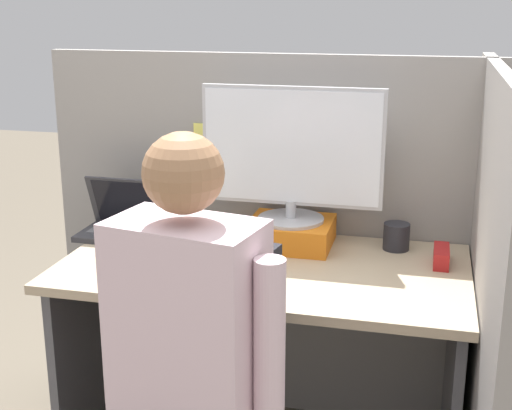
{
  "coord_description": "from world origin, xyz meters",
  "views": [
    {
      "loc": [
        0.5,
        -1.76,
        1.58
      ],
      "look_at": [
        0.02,
        0.18,
        1.0
      ],
      "focal_mm": 50.0,
      "sensor_mm": 36.0,
      "label": 1
    }
  ],
  "objects_px": {
    "carrot_toy": "(246,280)",
    "person": "(186,378)",
    "coffee_mug": "(396,236)",
    "monitor": "(292,153)",
    "paper_box": "(291,233)",
    "laptop": "(132,225)",
    "stapler": "(441,256)"
  },
  "relations": [
    {
      "from": "stapler",
      "to": "monitor",
      "type": "bearing_deg",
      "value": 172.15
    },
    {
      "from": "stapler",
      "to": "paper_box",
      "type": "bearing_deg",
      "value": 172.45
    },
    {
      "from": "paper_box",
      "to": "laptop",
      "type": "xyz_separation_m",
      "value": [
        -0.58,
        -0.04,
        -0.0
      ]
    },
    {
      "from": "person",
      "to": "paper_box",
      "type": "bearing_deg",
      "value": 86.81
    },
    {
      "from": "monitor",
      "to": "person",
      "type": "height_order",
      "value": "person"
    },
    {
      "from": "monitor",
      "to": "coffee_mug",
      "type": "height_order",
      "value": "monitor"
    },
    {
      "from": "paper_box",
      "to": "carrot_toy",
      "type": "relative_size",
      "value": 2.31
    },
    {
      "from": "carrot_toy",
      "to": "person",
      "type": "distance_m",
      "value": 0.56
    },
    {
      "from": "paper_box",
      "to": "monitor",
      "type": "xyz_separation_m",
      "value": [
        -0.0,
        0.0,
        0.28
      ]
    },
    {
      "from": "laptop",
      "to": "stapler",
      "type": "xyz_separation_m",
      "value": [
        1.09,
        -0.03,
        -0.02
      ]
    },
    {
      "from": "carrot_toy",
      "to": "person",
      "type": "xyz_separation_m",
      "value": [
        0.0,
        -0.56,
        -0.02
      ]
    },
    {
      "from": "laptop",
      "to": "person",
      "type": "bearing_deg",
      "value": -60.12
    },
    {
      "from": "coffee_mug",
      "to": "monitor",
      "type": "bearing_deg",
      "value": -173.39
    },
    {
      "from": "monitor",
      "to": "coffee_mug",
      "type": "xyz_separation_m",
      "value": [
        0.36,
        0.04,
        -0.28
      ]
    },
    {
      "from": "paper_box",
      "to": "person",
      "type": "xyz_separation_m",
      "value": [
        -0.05,
        -0.95,
        -0.04
      ]
    },
    {
      "from": "stapler",
      "to": "carrot_toy",
      "type": "xyz_separation_m",
      "value": [
        -0.57,
        -0.33,
        -0.01
      ]
    },
    {
      "from": "stapler",
      "to": "carrot_toy",
      "type": "distance_m",
      "value": 0.66
    },
    {
      "from": "monitor",
      "to": "laptop",
      "type": "bearing_deg",
      "value": -175.77
    },
    {
      "from": "laptop",
      "to": "coffee_mug",
      "type": "relative_size",
      "value": 3.95
    },
    {
      "from": "monitor",
      "to": "carrot_toy",
      "type": "bearing_deg",
      "value": -98.3
    },
    {
      "from": "laptop",
      "to": "carrot_toy",
      "type": "height_order",
      "value": "laptop"
    },
    {
      "from": "laptop",
      "to": "person",
      "type": "distance_m",
      "value": 1.05
    },
    {
      "from": "monitor",
      "to": "laptop",
      "type": "relative_size",
      "value": 1.71
    },
    {
      "from": "person",
      "to": "carrot_toy",
      "type": "bearing_deg",
      "value": 90.51
    },
    {
      "from": "paper_box",
      "to": "coffee_mug",
      "type": "xyz_separation_m",
      "value": [
        0.36,
        0.04,
        0.0
      ]
    },
    {
      "from": "person",
      "to": "laptop",
      "type": "bearing_deg",
      "value": 119.88
    },
    {
      "from": "paper_box",
      "to": "coffee_mug",
      "type": "distance_m",
      "value": 0.36
    },
    {
      "from": "carrot_toy",
      "to": "person",
      "type": "bearing_deg",
      "value": -89.49
    },
    {
      "from": "monitor",
      "to": "coffee_mug",
      "type": "relative_size",
      "value": 6.75
    },
    {
      "from": "stapler",
      "to": "laptop",
      "type": "bearing_deg",
      "value": 178.53
    },
    {
      "from": "monitor",
      "to": "carrot_toy",
      "type": "distance_m",
      "value": 0.51
    },
    {
      "from": "coffee_mug",
      "to": "stapler",
      "type": "bearing_deg",
      "value": -36.75
    }
  ]
}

